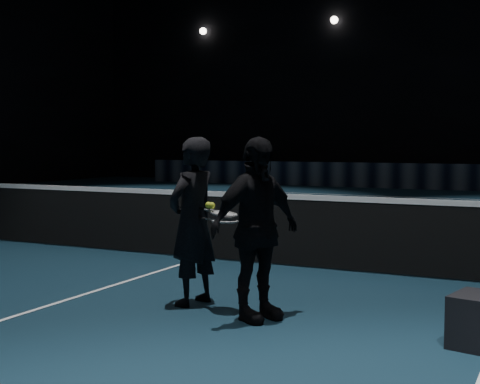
% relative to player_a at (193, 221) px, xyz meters
% --- Properties ---
extents(floor, '(36.00, 36.00, 0.00)m').
position_rel_player_a_xyz_m(floor, '(-1.25, 2.37, -0.84)').
color(floor, '#0E2633').
rests_on(floor, ground).
extents(wall_back, '(30.00, 0.00, 30.00)m').
position_rel_player_a_xyz_m(wall_back, '(-1.25, 20.37, 4.16)').
color(wall_back, black).
rests_on(wall_back, ground).
extents(court_lines, '(10.98, 23.78, 0.01)m').
position_rel_player_a_xyz_m(court_lines, '(-1.25, 2.37, -0.83)').
color(court_lines, white).
rests_on(court_lines, floor).
extents(net_mesh, '(12.80, 0.02, 0.86)m').
position_rel_player_a_xyz_m(net_mesh, '(-1.25, 2.37, -0.39)').
color(net_mesh, black).
rests_on(net_mesh, floor).
extents(net_tape, '(12.80, 0.03, 0.07)m').
position_rel_player_a_xyz_m(net_tape, '(-1.25, 2.37, 0.08)').
color(net_tape, white).
rests_on(net_tape, net_mesh).
extents(sponsor_backdrop, '(22.00, 0.15, 0.90)m').
position_rel_player_a_xyz_m(sponsor_backdrop, '(-1.25, 17.87, -0.39)').
color(sponsor_backdrop, black).
rests_on(sponsor_backdrop, floor).
extents(fixtures_far, '(20.00, 0.30, 0.30)m').
position_rel_player_a_xyz_m(fixtures_far, '(-1.25, 20.17, 5.66)').
color(fixtures_far, white).
rests_on(fixtures_far, wall_back).
extents(player_a, '(0.50, 0.67, 1.68)m').
position_rel_player_a_xyz_m(player_a, '(0.00, 0.00, 0.00)').
color(player_a, black).
rests_on(player_a, floor).
extents(player_b, '(0.79, 1.06, 1.68)m').
position_rel_player_a_xyz_m(player_b, '(0.81, -0.25, 0.00)').
color(player_b, black).
rests_on(player_b, floor).
extents(racket_lower, '(0.71, 0.41, 0.03)m').
position_rel_player_a_xyz_m(racket_lower, '(0.43, -0.13, 0.04)').
color(racket_lower, black).
rests_on(racket_lower, player_a).
extents(racket_upper, '(0.71, 0.37, 0.10)m').
position_rel_player_a_xyz_m(racket_upper, '(0.39, -0.08, 0.10)').
color(racket_upper, black).
rests_on(racket_upper, player_b).
extents(tennis_balls, '(0.12, 0.10, 0.12)m').
position_rel_player_a_xyz_m(tennis_balls, '(0.25, -0.07, 0.19)').
color(tennis_balls, gold).
rests_on(tennis_balls, racket_upper).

